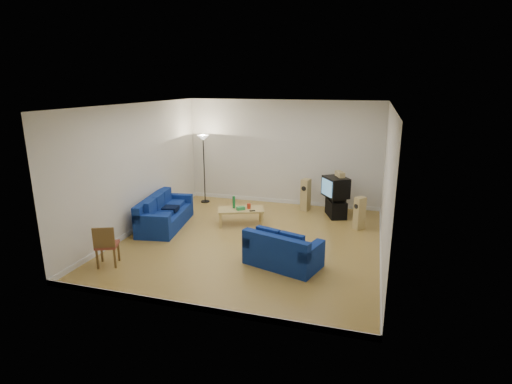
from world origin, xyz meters
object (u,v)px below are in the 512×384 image
(sofa_three_seat, at_px, (164,215))
(television, at_px, (335,187))
(tv_stand, at_px, (336,208))
(sofa_loveseat, at_px, (282,253))
(coffee_table, at_px, (241,211))

(sofa_three_seat, relative_size, television, 2.45)
(tv_stand, bearing_deg, sofa_loveseat, -32.49)
(sofa_loveseat, xyz_separation_m, tv_stand, (0.75, 3.57, -0.04))
(coffee_table, distance_m, tv_stand, 2.77)
(coffee_table, distance_m, television, 2.75)
(tv_stand, distance_m, television, 0.63)
(television, bearing_deg, sofa_loveseat, -45.72)
(sofa_loveseat, bearing_deg, coffee_table, 144.28)
(coffee_table, relative_size, tv_stand, 1.68)
(sofa_three_seat, xyz_separation_m, coffee_table, (1.91, 0.72, 0.08))
(sofa_three_seat, distance_m, coffee_table, 2.04)
(sofa_loveseat, distance_m, coffee_table, 2.69)
(sofa_three_seat, height_order, tv_stand, sofa_three_seat)
(television, bearing_deg, sofa_three_seat, -98.10)
(sofa_loveseat, distance_m, television, 3.63)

